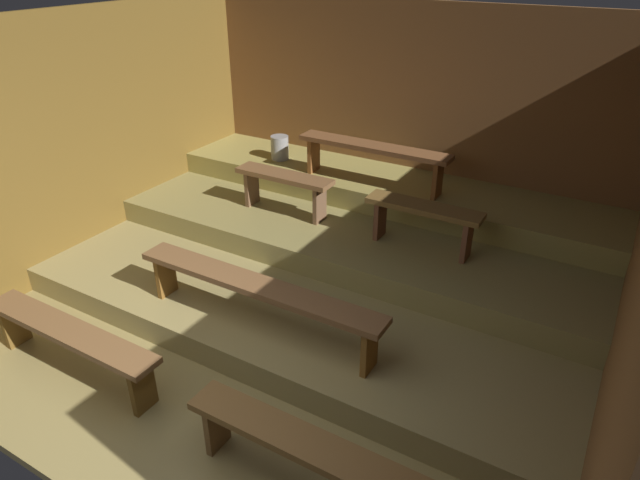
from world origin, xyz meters
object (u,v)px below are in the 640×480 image
(bench_floor_left, at_px, (69,337))
(pail_upper, at_px, (280,148))
(bench_middle_left, at_px, (284,183))
(bench_upper_center, at_px, (373,152))
(bench_floor_right, at_px, (313,453))
(bench_lower_center, at_px, (256,290))
(bench_middle_right, at_px, (423,215))

(bench_floor_left, distance_m, pail_upper, 3.59)
(bench_middle_left, height_order, bench_upper_center, bench_upper_center)
(bench_upper_center, relative_size, pail_upper, 5.98)
(bench_floor_right, xyz_separation_m, pail_upper, (-2.63, 3.54, 0.53))
(pail_upper, bearing_deg, bench_floor_left, -85.05)
(bench_lower_center, xyz_separation_m, bench_upper_center, (-0.08, 2.37, 0.50))
(bench_middle_right, relative_size, pail_upper, 3.83)
(bench_lower_center, relative_size, bench_middle_right, 2.05)
(bench_lower_center, bearing_deg, pail_upper, 120.09)
(bench_floor_left, bearing_deg, bench_lower_center, 41.43)
(bench_floor_right, xyz_separation_m, bench_middle_left, (-1.98, 2.67, 0.48))
(bench_lower_center, height_order, bench_upper_center, bench_upper_center)
(bench_middle_right, distance_m, bench_upper_center, 1.19)
(bench_lower_center, distance_m, bench_upper_center, 2.42)
(bench_floor_right, distance_m, bench_upper_center, 3.69)
(bench_floor_left, height_order, bench_middle_right, bench_middle_right)
(bench_floor_right, xyz_separation_m, bench_lower_center, (-1.17, 1.02, 0.26))
(bench_lower_center, bearing_deg, bench_middle_left, 116.21)
(bench_upper_center, height_order, pail_upper, bench_upper_center)
(bench_floor_left, bearing_deg, bench_middle_right, 53.39)
(bench_floor_left, height_order, bench_upper_center, bench_upper_center)
(bench_floor_right, distance_m, bench_middle_right, 2.73)
(bench_floor_left, distance_m, bench_middle_left, 2.73)
(bench_middle_left, distance_m, bench_upper_center, 1.06)
(bench_middle_right, xyz_separation_m, pail_upper, (-2.29, 0.87, 0.04))
(bench_upper_center, xyz_separation_m, pail_upper, (-1.38, 0.15, -0.23))
(bench_middle_left, bearing_deg, bench_floor_left, -97.31)
(bench_upper_center, bearing_deg, bench_floor_left, -107.62)
(bench_middle_right, bearing_deg, bench_middle_left, 180.00)
(pail_upper, bearing_deg, bench_lower_center, -59.91)
(bench_lower_center, distance_m, bench_middle_left, 1.85)
(bench_floor_left, xyz_separation_m, bench_floor_right, (2.32, 0.00, 0.00))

